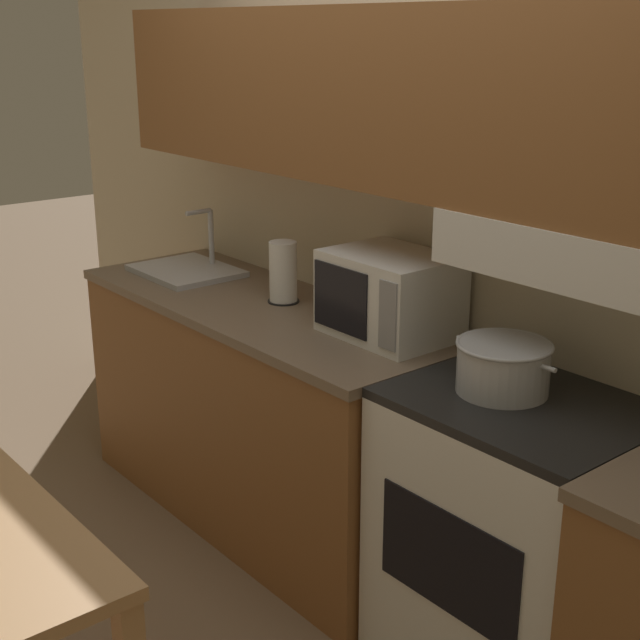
{
  "coord_description": "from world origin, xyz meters",
  "views": [
    {
      "loc": [
        2.08,
        -2.23,
        1.94
      ],
      "look_at": [
        0.05,
        -0.56,
        1.07
      ],
      "focal_mm": 50.0,
      "sensor_mm": 36.0,
      "label": 1
    }
  ],
  "objects_px": {
    "sink_basin": "(186,269)",
    "microwave": "(390,295)",
    "paper_towel_roll": "(283,272)",
    "stove_range": "(513,542)",
    "cooking_pot": "(503,366)"
  },
  "relations": [
    {
      "from": "sink_basin",
      "to": "microwave",
      "type": "bearing_deg",
      "value": 5.81
    },
    {
      "from": "sink_basin",
      "to": "paper_towel_roll",
      "type": "distance_m",
      "value": 0.61
    },
    {
      "from": "microwave",
      "to": "paper_towel_roll",
      "type": "xyz_separation_m",
      "value": [
        -0.55,
        -0.05,
        -0.03
      ]
    },
    {
      "from": "stove_range",
      "to": "microwave",
      "type": "height_order",
      "value": "microwave"
    },
    {
      "from": "stove_range",
      "to": "paper_towel_roll",
      "type": "relative_size",
      "value": 3.87
    },
    {
      "from": "sink_basin",
      "to": "paper_towel_roll",
      "type": "xyz_separation_m",
      "value": [
        0.6,
        0.07,
        0.1
      ]
    },
    {
      "from": "stove_range",
      "to": "sink_basin",
      "type": "bearing_deg",
      "value": -179.44
    },
    {
      "from": "cooking_pot",
      "to": "microwave",
      "type": "distance_m",
      "value": 0.59
    },
    {
      "from": "microwave",
      "to": "sink_basin",
      "type": "relative_size",
      "value": 0.96
    },
    {
      "from": "stove_range",
      "to": "paper_towel_roll",
      "type": "bearing_deg",
      "value": 177.44
    },
    {
      "from": "sink_basin",
      "to": "paper_towel_roll",
      "type": "bearing_deg",
      "value": 6.79
    },
    {
      "from": "stove_range",
      "to": "cooking_pot",
      "type": "distance_m",
      "value": 0.55
    },
    {
      "from": "cooking_pot",
      "to": "paper_towel_roll",
      "type": "bearing_deg",
      "value": 177.52
    },
    {
      "from": "microwave",
      "to": "paper_towel_roll",
      "type": "height_order",
      "value": "microwave"
    },
    {
      "from": "microwave",
      "to": "cooking_pot",
      "type": "bearing_deg",
      "value": -9.25
    }
  ]
}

